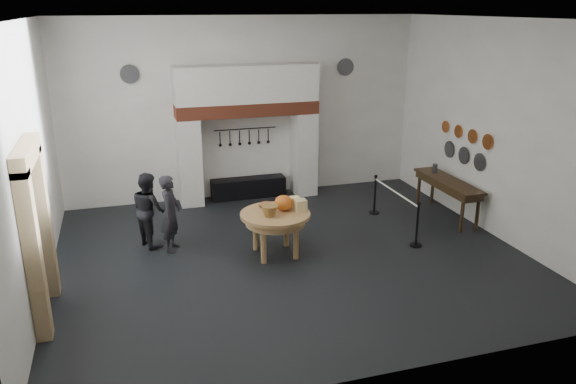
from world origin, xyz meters
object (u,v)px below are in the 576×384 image
object	(u,v)px
iron_range	(248,188)
barrier_post_near	(417,226)
work_table	(275,215)
side_table	(448,181)
visitor_far	(149,209)
barrier_post_far	(375,195)
visitor_near	(171,213)

from	to	relation	value
iron_range	barrier_post_near	distance (m)	4.82
iron_range	work_table	world-z (taller)	work_table
side_table	barrier_post_near	distance (m)	2.04
iron_range	visitor_far	world-z (taller)	visitor_far
visitor_far	iron_range	bearing A→B (deg)	-71.40
visitor_far	barrier_post_near	xyz separation A→B (m)	(5.22, -1.68, -0.32)
work_table	side_table	world-z (taller)	side_table
work_table	barrier_post_far	bearing A→B (deg)	28.14
iron_range	barrier_post_near	world-z (taller)	barrier_post_near
work_table	visitor_far	size ratio (longest dim) A/B	0.89
iron_range	work_table	size ratio (longest dim) A/B	1.38
visitor_far	barrier_post_far	size ratio (longest dim) A/B	1.71
visitor_far	side_table	bearing A→B (deg)	-116.68
visitor_near	visitor_far	distance (m)	0.57
work_table	barrier_post_far	size ratio (longest dim) A/B	1.53
iron_range	barrier_post_far	world-z (taller)	barrier_post_far
visitor_far	side_table	world-z (taller)	visitor_far
visitor_near	barrier_post_near	world-z (taller)	visitor_near
visitor_far	barrier_post_near	bearing A→B (deg)	-131.41
iron_range	barrier_post_near	size ratio (longest dim) A/B	2.11
visitor_far	barrier_post_near	distance (m)	5.49
visitor_near	barrier_post_far	size ratio (longest dim) A/B	1.75
work_table	visitor_near	world-z (taller)	visitor_near
barrier_post_far	work_table	bearing A→B (deg)	-151.86
work_table	visitor_far	world-z (taller)	visitor_far
iron_range	visitor_near	xyz separation A→B (m)	(-2.22, -2.78, 0.54)
visitor_near	barrier_post_near	bearing A→B (deg)	-83.80
visitor_near	iron_range	bearing A→B (deg)	-17.61
visitor_near	barrier_post_far	xyz separation A→B (m)	(4.82, 0.72, -0.34)
barrier_post_near	barrier_post_far	world-z (taller)	same
barrier_post_near	barrier_post_far	distance (m)	2.00
work_table	side_table	xyz separation A→B (m)	(4.38, 0.85, 0.03)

